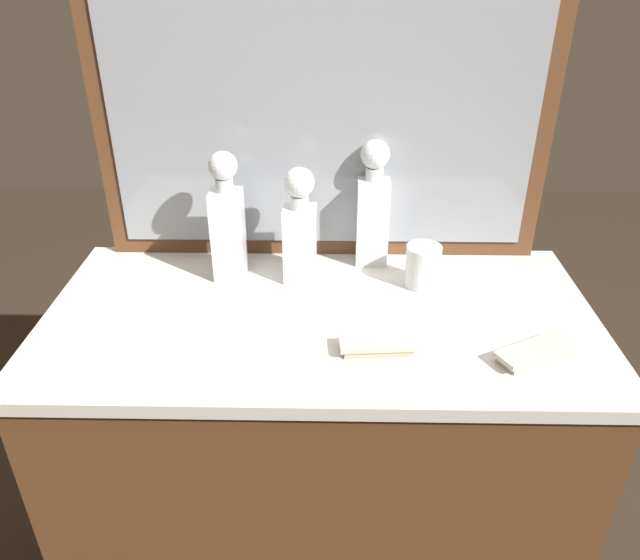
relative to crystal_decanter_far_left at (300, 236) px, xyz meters
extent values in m
cube|color=brown|center=(0.05, -0.15, -0.56)|extent=(1.14, 0.59, 0.86)
cube|color=silver|center=(0.05, -0.15, -0.12)|extent=(1.17, 0.60, 0.03)
cube|color=brown|center=(0.05, 0.13, 0.21)|extent=(1.05, 0.03, 0.64)
cube|color=gray|center=(0.05, 0.12, 0.21)|extent=(0.97, 0.01, 0.56)
cube|color=white|center=(0.00, 0.00, -0.02)|extent=(0.08, 0.08, 0.17)
cube|color=brown|center=(0.00, 0.00, -0.04)|extent=(0.06, 0.06, 0.13)
cylinder|color=white|center=(0.00, 0.00, 0.08)|extent=(0.04, 0.04, 0.03)
sphere|color=white|center=(0.00, 0.00, 0.13)|extent=(0.07, 0.07, 0.07)
cube|color=white|center=(0.17, 0.09, 0.00)|extent=(0.07, 0.07, 0.21)
cube|color=brown|center=(0.17, 0.09, -0.04)|extent=(0.06, 0.06, 0.14)
cylinder|color=white|center=(0.17, 0.09, 0.12)|extent=(0.04, 0.04, 0.03)
sphere|color=white|center=(0.17, 0.09, 0.16)|extent=(0.07, 0.07, 0.07)
cube|color=white|center=(-0.16, 0.00, 0.00)|extent=(0.07, 0.07, 0.21)
cube|color=brown|center=(-0.16, 0.00, -0.04)|extent=(0.06, 0.06, 0.13)
cylinder|color=white|center=(-0.16, 0.00, 0.12)|extent=(0.04, 0.04, 0.03)
sphere|color=white|center=(-0.16, 0.00, 0.16)|extent=(0.06, 0.06, 0.06)
cylinder|color=white|center=(0.28, -0.03, -0.06)|extent=(0.08, 0.08, 0.10)
cylinder|color=silver|center=(0.28, -0.03, -0.10)|extent=(0.08, 0.08, 0.01)
cube|color=#B7A88C|center=(0.16, -0.29, -0.10)|extent=(0.14, 0.06, 0.01)
cube|color=#B7B5AD|center=(0.16, -0.29, -0.09)|extent=(0.15, 0.07, 0.01)
cube|color=#B7A88C|center=(0.46, -0.30, -0.10)|extent=(0.16, 0.12, 0.01)
cube|color=#B7B5AD|center=(0.46, -0.30, -0.09)|extent=(0.17, 0.13, 0.01)
camera|label=1|loc=(0.07, -1.25, 0.59)|focal=34.27mm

